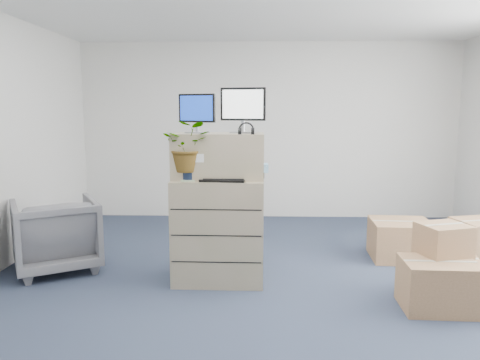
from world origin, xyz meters
The scene contains 16 objects.
ground centered at (0.00, 0.00, 0.00)m, with size 7.00×7.00×0.00m, color #2A304B.
wall_back centered at (0.00, 3.51, 1.40)m, with size 6.00×0.02×2.80m, color silver.
filing_cabinet_lower centered at (-0.60, 0.58, 0.53)m, with size 0.91×0.56×1.06m, color #998F69.
filing_cabinet_upper centered at (-0.60, 0.63, 1.29)m, with size 0.91×0.45×0.45m, color #998F69.
monitor_left centered at (-0.81, 0.63, 1.73)m, with size 0.38×0.21×0.39m.
monitor_right centered at (-0.35, 0.65, 1.77)m, with size 0.45×0.22×0.45m.
headphones centered at (-0.31, 0.44, 1.56)m, with size 0.15×0.15×0.02m, color black.
keyboard centered at (-0.54, 0.43, 1.07)m, with size 0.44×0.18×0.02m, color black.
mouse centered at (-0.29, 0.44, 1.08)m, with size 0.11×0.07×0.04m, color silver.
water_bottle centered at (-0.52, 0.66, 1.21)m, with size 0.08×0.08×0.29m, color gray.
phone_dock centered at (-0.62, 0.64, 1.11)m, with size 0.07×0.06×0.15m.
external_drive centered at (-0.25, 0.68, 1.09)m, with size 0.20×0.15×0.06m, color black.
tissue_box centered at (-0.21, 0.66, 1.16)m, with size 0.23×0.11×0.09m, color #40A4DB.
potted_plant centered at (-0.88, 0.48, 1.33)m, with size 0.50×0.54×0.47m.
office_chair centered at (-2.40, 0.85, 0.43)m, with size 0.85×0.79×0.87m, color slate.
cardboard_boxes centered at (1.75, 0.74, 0.26)m, with size 1.76×2.01×0.72m.
Camera 1 is at (-0.24, -4.04, 1.76)m, focal length 35.00 mm.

